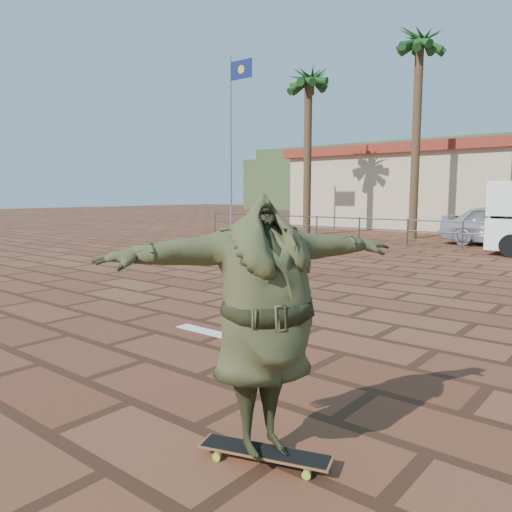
{
  "coord_description": "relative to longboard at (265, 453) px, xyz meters",
  "views": [
    {
      "loc": [
        5.39,
        -6.06,
        1.94
      ],
      "look_at": [
        -0.33,
        0.95,
        0.8
      ],
      "focal_mm": 35.0,
      "sensor_mm": 36.0,
      "label": 1
    }
  ],
  "objects": [
    {
      "name": "paint_stripe",
      "position": [
        -2.59,
        2.19,
        -0.08
      ],
      "size": [
        1.4,
        0.22,
        0.01
      ],
      "primitive_type": "cube",
      "color": "white",
      "rests_on": "ground"
    },
    {
      "name": "longboard",
      "position": [
        0.0,
        0.0,
        0.0
      ],
      "size": [
        0.99,
        0.51,
        0.1
      ],
      "rotation": [
        0.0,
        0.0,
        0.33
      ],
      "color": "olive",
      "rests_on": "ground"
    },
    {
      "name": "car_silver",
      "position": [
        -2.33,
        17.24,
        0.69
      ],
      "size": [
        4.65,
        2.2,
        1.54
      ],
      "primitive_type": "imported",
      "rotation": [
        0.0,
        0.0,
        1.48
      ],
      "color": "#A7A8AE",
      "rests_on": "ground"
    },
    {
      "name": "hill_back",
      "position": [
        -25.29,
        59.39,
        3.92
      ],
      "size": [
        35.0,
        14.0,
        8.0
      ],
      "primitive_type": "cube",
      "color": "#384C28",
      "rests_on": "ground"
    },
    {
      "name": "ground",
      "position": [
        -3.29,
        3.39,
        -0.08
      ],
      "size": [
        120.0,
        120.0,
        0.0
      ],
      "primitive_type": "plane",
      "color": "brown",
      "rests_on": "ground"
    },
    {
      "name": "flagpole",
      "position": [
        -13.17,
        14.39,
        4.56
      ],
      "size": [
        1.3,
        0.1,
        8.0
      ],
      "color": "gray",
      "rests_on": "ground"
    },
    {
      "name": "skateboarder",
      "position": [
        -0.0,
        0.0,
        0.94
      ],
      "size": [
        1.51,
        2.32,
        1.84
      ],
      "primitive_type": "imported",
      "rotation": [
        0.0,
        0.0,
        1.14
      ],
      "color": "#424625",
      "rests_on": "longboard"
    },
    {
      "name": "palm_left",
      "position": [
        -6.29,
        18.39,
        7.88
      ],
      "size": [
        2.4,
        2.4,
        9.45
      ],
      "color": "brown",
      "rests_on": "ground"
    },
    {
      "name": "building_west",
      "position": [
        -9.29,
        25.39,
        2.2
      ],
      "size": [
        12.6,
        7.6,
        4.5
      ],
      "color": "beige",
      "rests_on": "ground"
    },
    {
      "name": "palm_far_left",
      "position": [
        -10.79,
        16.89,
        6.75
      ],
      "size": [
        2.4,
        2.4,
        8.25
      ],
      "color": "brown",
      "rests_on": "ground"
    },
    {
      "name": "guardrail",
      "position": [
        -3.29,
        15.39,
        0.6
      ],
      "size": [
        24.06,
        0.06,
        1.0
      ],
      "color": "#47494F",
      "rests_on": "ground"
    }
  ]
}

